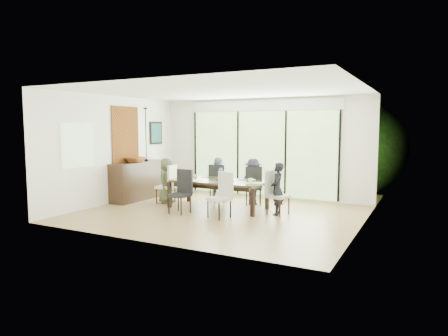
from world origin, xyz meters
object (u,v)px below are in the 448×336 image
at_px(chair_near_left, 179,192).
at_px(cup_c, 251,180).
at_px(chair_near_right, 219,195).
at_px(vase, 221,178).
at_px(bowl, 136,160).
at_px(person_far_right, 253,182).
at_px(laptop, 185,178).
at_px(person_right_end, 277,189).
at_px(person_far_left, 218,179).
at_px(cup_a, 196,176).
at_px(chair_right_end, 278,193).
at_px(chair_left_end, 166,184).
at_px(sideboard, 138,181).
at_px(chair_far_left, 218,182).
at_px(cup_b, 221,180).
at_px(chair_far_right, 253,185).
at_px(table_top, 218,182).
at_px(person_left_end, 166,181).

relative_size(chair_near_left, cup_c, 8.87).
bearing_deg(chair_near_right, vase, 133.78).
xyz_separation_m(chair_near_right, bowl, (-2.96, 0.88, 0.58)).
relative_size(person_far_right, laptop, 3.91).
height_order(person_right_end, vase, person_right_end).
distance_m(chair_near_right, person_far_left, 1.95).
bearing_deg(chair_near_left, cup_a, 105.07).
relative_size(chair_right_end, person_right_end, 0.85).
xyz_separation_m(chair_left_end, sideboard, (-0.96, 0.11, 0.01)).
height_order(chair_left_end, chair_far_left, same).
distance_m(chair_left_end, chair_far_left, 1.35).
height_order(chair_left_end, cup_c, chair_left_end).
bearing_deg(person_right_end, chair_near_right, -59.07).
bearing_deg(chair_near_right, chair_right_end, 58.74).
height_order(chair_right_end, cup_b, chair_right_end).
height_order(chair_left_end, chair_near_left, same).
distance_m(chair_far_right, laptop, 1.70).
bearing_deg(chair_left_end, cup_b, 80.69).
distance_m(chair_left_end, person_far_left, 1.34).
relative_size(person_right_end, cup_a, 10.40).
height_order(chair_far_left, cup_b, chair_far_left).
bearing_deg(table_top, person_far_right, 56.47).
bearing_deg(bowl, chair_left_end, -0.48).
relative_size(laptop, sideboard, 0.16).
bearing_deg(person_far_right, cup_a, 18.99).
height_order(cup_c, sideboard, sideboard).
relative_size(person_far_left, person_far_right, 1.00).
bearing_deg(person_left_end, cup_b, -102.06).
bearing_deg(person_right_end, bowl, -100.78).
bearing_deg(bowl, person_far_right, 15.29).
xyz_separation_m(chair_left_end, bowl, (-0.96, 0.01, 0.58)).
xyz_separation_m(chair_near_right, cup_a, (-1.20, 1.02, 0.22)).
relative_size(table_top, vase, 20.00).
bearing_deg(cup_a, bowl, -175.38).
xyz_separation_m(chair_near_right, person_left_end, (-1.98, 0.87, 0.08)).
relative_size(chair_near_left, cup_a, 8.87).
bearing_deg(person_far_right, person_right_end, 128.70).
xyz_separation_m(person_far_right, cup_c, (0.25, -0.73, 0.14)).
distance_m(chair_left_end, person_left_end, 0.09).
bearing_deg(table_top, chair_near_left, -119.89).
xyz_separation_m(chair_near_right, laptop, (-1.35, 0.77, 0.19)).
xyz_separation_m(person_right_end, laptop, (-2.33, -0.10, 0.11)).
distance_m(chair_near_left, bowl, 2.22).
bearing_deg(chair_near_left, cup_b, 53.81).
distance_m(chair_near_right, cup_c, 1.04).
relative_size(chair_right_end, bowl, 1.85).
xyz_separation_m(person_far_left, vase, (0.50, -0.78, 0.15)).
distance_m(chair_near_left, cup_a, 1.06).
distance_m(table_top, person_left_end, 1.48).
height_order(chair_near_right, person_right_end, person_right_end).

